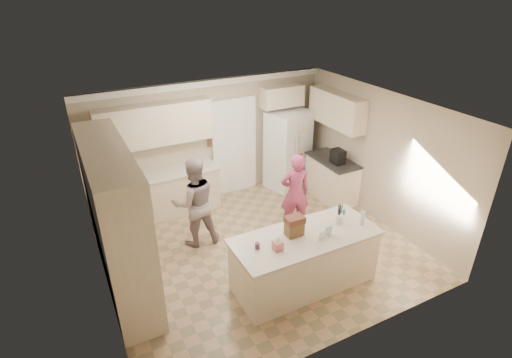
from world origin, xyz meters
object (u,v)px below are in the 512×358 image
coffee_maker (338,157)px  tissue_box (278,245)px  teen_girl (295,193)px  utensil_crock (339,219)px  teen_boy (195,202)px  dollhouse_body (294,229)px  refrigerator (288,150)px  island_base (304,261)px

coffee_maker → tissue_box: size_ratio=2.14×
coffee_maker → teen_girl: teen_girl is taller
utensil_crock → teen_boy: 2.53m
teen_boy → utensil_crock: bearing=138.7°
tissue_box → teen_boy: (-0.57, 1.94, -0.15)m
tissue_box → dollhouse_body: dollhouse_body is taller
utensil_crock → teen_boy: (-1.77, 1.79, -0.15)m
refrigerator → dollhouse_body: size_ratio=6.92×
island_base → dollhouse_body: dollhouse_body is taller
island_base → coffee_maker: bearing=42.8°
refrigerator → teen_boy: size_ratio=1.06×
coffee_maker → tissue_box: 3.28m
dollhouse_body → island_base: bearing=-33.7°
utensil_crock → tissue_box: utensil_crock is taller
refrigerator → utensil_crock: refrigerator is taller
island_base → utensil_crock: size_ratio=14.67×
refrigerator → dollhouse_body: refrigerator is taller
refrigerator → teen_girl: (-0.82, -1.62, -0.12)m
tissue_box → teen_girl: teen_girl is taller
utensil_crock → dollhouse_body: 0.80m
teen_boy → teen_girl: bearing=171.1°
teen_boy → dollhouse_body: bearing=123.2°
dollhouse_body → teen_boy: size_ratio=0.15×
island_base → utensil_crock: (0.65, 0.05, 0.56)m
tissue_box → coffee_maker: bearing=37.6°
refrigerator → coffee_maker: refrigerator is taller
dollhouse_body → teen_boy: bearing=119.1°
coffee_maker → utensil_crock: coffee_maker is taller
island_base → utensil_crock: utensil_crock is taller
island_base → teen_boy: 2.20m
coffee_maker → utensil_crock: bearing=-127.1°
utensil_crock → teen_girl: (0.06, 1.37, -0.22)m
refrigerator → island_base: bearing=-133.8°
dollhouse_body → teen_boy: (-0.97, 1.74, -0.19)m
coffee_maker → refrigerator: bearing=114.5°
tissue_box → teen_girl: size_ratio=0.09×
tissue_box → dollhouse_body: (0.40, 0.20, 0.04)m
refrigerator → tissue_box: size_ratio=12.86×
coffee_maker → dollhouse_body: coffee_maker is taller
teen_boy → island_base: bearing=125.4°
island_base → dollhouse_body: 0.62m
island_base → teen_boy: size_ratio=1.30×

